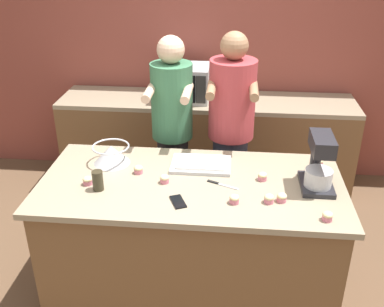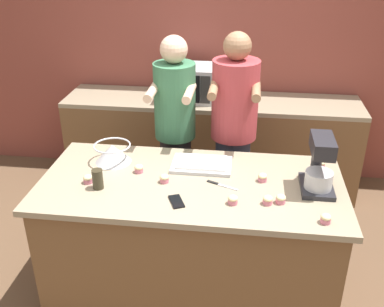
# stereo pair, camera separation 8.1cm
# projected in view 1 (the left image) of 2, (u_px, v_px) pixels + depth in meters

# --- Properties ---
(ground_plane) EXTENTS (16.00, 16.00, 0.00)m
(ground_plane) POSITION_uv_depth(u_px,v_px,m) (191.00, 285.00, 3.31)
(ground_plane) COLOR brown
(back_wall) EXTENTS (10.00, 0.06, 2.70)m
(back_wall) POSITION_uv_depth(u_px,v_px,m) (210.00, 44.00, 4.37)
(back_wall) COLOR brown
(back_wall) RESTS_ON ground_plane
(island_counter) EXTENTS (1.97, 0.95, 0.89)m
(island_counter) POSITION_uv_depth(u_px,v_px,m) (191.00, 237.00, 3.11)
(island_counter) COLOR brown
(island_counter) RESTS_ON ground_plane
(back_counter) EXTENTS (2.80, 0.60, 0.91)m
(back_counter) POSITION_uv_depth(u_px,v_px,m) (206.00, 143.00, 4.46)
(back_counter) COLOR brown
(back_counter) RESTS_ON ground_plane
(person_left) EXTENTS (0.34, 0.50, 1.67)m
(person_left) POSITION_uv_depth(u_px,v_px,m) (172.00, 134.00, 3.60)
(person_left) COLOR #232328
(person_left) RESTS_ON ground_plane
(person_right) EXTENTS (0.37, 0.52, 1.71)m
(person_right) POSITION_uv_depth(u_px,v_px,m) (231.00, 135.00, 3.55)
(person_right) COLOR #33384C
(person_right) RESTS_ON ground_plane
(stand_mixer) EXTENTS (0.20, 0.30, 0.36)m
(stand_mixer) POSITION_uv_depth(u_px,v_px,m) (319.00, 165.00, 2.78)
(stand_mixer) COLOR #232328
(stand_mixer) RESTS_ON island_counter
(mixing_bowl) EXTENTS (0.26, 0.26, 0.13)m
(mixing_bowl) POSITION_uv_depth(u_px,v_px,m) (111.00, 154.00, 3.12)
(mixing_bowl) COLOR #BCBCC1
(mixing_bowl) RESTS_ON island_counter
(baking_tray) EXTENTS (0.41, 0.27, 0.04)m
(baking_tray) POSITION_uv_depth(u_px,v_px,m) (201.00, 164.00, 3.10)
(baking_tray) COLOR #BCBCC1
(baking_tray) RESTS_ON island_counter
(microwave_oven) EXTENTS (0.45, 0.40, 0.32)m
(microwave_oven) POSITION_uv_depth(u_px,v_px,m) (185.00, 83.00, 4.20)
(microwave_oven) COLOR #B7B7BC
(microwave_oven) RESTS_ON back_counter
(cell_phone) EXTENTS (0.12, 0.16, 0.01)m
(cell_phone) POSITION_uv_depth(u_px,v_px,m) (178.00, 202.00, 2.69)
(cell_phone) COLOR black
(cell_phone) RESTS_ON island_counter
(drinking_glass) EXTENTS (0.07, 0.07, 0.13)m
(drinking_glass) POSITION_uv_depth(u_px,v_px,m) (98.00, 181.00, 2.80)
(drinking_glass) COLOR #332D1E
(drinking_glass) RESTS_ON island_counter
(knife) EXTENTS (0.21, 0.10, 0.01)m
(knife) POSITION_uv_depth(u_px,v_px,m) (221.00, 185.00, 2.88)
(knife) COLOR #BCBCC1
(knife) RESTS_ON island_counter
(cupcake_0) EXTENTS (0.06, 0.06, 0.06)m
(cupcake_0) POSITION_uv_depth(u_px,v_px,m) (269.00, 199.00, 2.68)
(cupcake_0) COLOR #D17084
(cupcake_0) RESTS_ON island_counter
(cupcake_1) EXTENTS (0.06, 0.06, 0.06)m
(cupcake_1) POSITION_uv_depth(u_px,v_px,m) (234.00, 199.00, 2.67)
(cupcake_1) COLOR #D17084
(cupcake_1) RESTS_ON island_counter
(cupcake_2) EXTENTS (0.06, 0.06, 0.06)m
(cupcake_2) POSITION_uv_depth(u_px,v_px,m) (327.00, 216.00, 2.52)
(cupcake_2) COLOR #D17084
(cupcake_2) RESTS_ON island_counter
(cupcake_3) EXTENTS (0.06, 0.06, 0.06)m
(cupcake_3) POSITION_uv_depth(u_px,v_px,m) (87.00, 181.00, 2.87)
(cupcake_3) COLOR #D17084
(cupcake_3) RESTS_ON island_counter
(cupcake_4) EXTENTS (0.06, 0.06, 0.06)m
(cupcake_4) POSITION_uv_depth(u_px,v_px,m) (138.00, 169.00, 3.00)
(cupcake_4) COLOR #D17084
(cupcake_4) RESTS_ON island_counter
(cupcake_5) EXTENTS (0.06, 0.06, 0.06)m
(cupcake_5) POSITION_uv_depth(u_px,v_px,m) (319.00, 162.00, 3.10)
(cupcake_5) COLOR #D17084
(cupcake_5) RESTS_ON island_counter
(cupcake_6) EXTENTS (0.06, 0.06, 0.06)m
(cupcake_6) POSITION_uv_depth(u_px,v_px,m) (282.00, 197.00, 2.69)
(cupcake_6) COLOR #D17084
(cupcake_6) RESTS_ON island_counter
(cupcake_7) EXTENTS (0.06, 0.06, 0.06)m
(cupcake_7) POSITION_uv_depth(u_px,v_px,m) (165.00, 179.00, 2.89)
(cupcake_7) COLOR #D17084
(cupcake_7) RESTS_ON island_counter
(cupcake_8) EXTENTS (0.06, 0.06, 0.06)m
(cupcake_8) POSITION_uv_depth(u_px,v_px,m) (262.00, 176.00, 2.92)
(cupcake_8) COLOR #D17084
(cupcake_8) RESTS_ON island_counter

